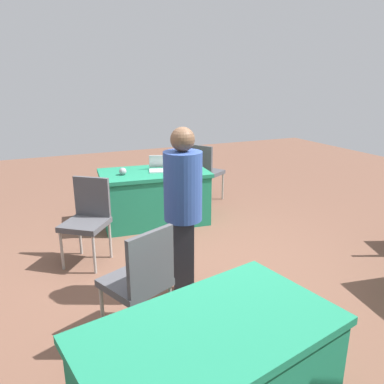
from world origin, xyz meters
The scene contains 10 objects.
ground_plane centered at (0.00, 0.00, 0.00)m, with size 14.40×14.40×0.00m, color brown.
table_foreground centered at (-0.21, -1.64, 0.37)m, with size 1.57×0.99×0.74m.
table_mid_left centered at (0.60, 1.72, 0.37)m, with size 1.53×1.06×0.74m.
chair_aisle centered at (-1.27, -2.18, 0.55)m, with size 0.60×0.60×0.96m.
chair_by_pillar centered at (0.85, -0.79, 0.54)m, with size 0.62×0.62×0.94m.
chair_back_row centered at (0.70, 0.73, 0.54)m, with size 0.58×0.58×0.95m.
person_presenter centered at (0.16, 0.30, 0.89)m, with size 0.44×0.44×1.60m.
laptop_silver centered at (-0.32, -1.65, 0.78)m, with size 0.39×0.37×0.21m.
yarn_ball centered at (0.23, -1.62, 0.79)m, with size 0.10×0.10×0.10m, color gray.
scissors_red centered at (-0.71, -1.59, 0.75)m, with size 0.18×0.04×0.01m, color red.
Camera 1 is at (1.38, 3.20, 1.99)m, focal length 35.05 mm.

